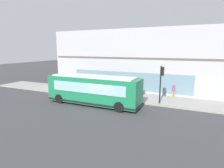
# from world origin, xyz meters

# --- Properties ---
(ground) EXTENTS (120.00, 120.00, 0.00)m
(ground) POSITION_xyz_m (0.00, 0.00, 0.00)
(ground) COLOR #38383A
(sidewalk_curb) EXTENTS (4.37, 40.00, 0.15)m
(sidewalk_curb) POSITION_xyz_m (4.78, 0.00, 0.07)
(sidewalk_curb) COLOR gray
(sidewalk_curb) RESTS_ON ground
(building_corner) EXTENTS (9.57, 23.36, 8.38)m
(building_corner) POSITION_xyz_m (11.72, 0.00, 4.19)
(building_corner) COLOR #A8A8AD
(building_corner) RESTS_ON ground
(city_bus_nearside) EXTENTS (2.62, 10.05, 3.07)m
(city_bus_nearside) POSITION_xyz_m (0.45, 1.45, 1.55)
(city_bus_nearside) COLOR #197247
(city_bus_nearside) RESTS_ON ground
(traffic_light_near_corner) EXTENTS (0.32, 0.49, 3.96)m
(traffic_light_near_corner) POSITION_xyz_m (3.26, -5.06, 2.91)
(traffic_light_near_corner) COLOR black
(traffic_light_near_corner) RESTS_ON sidewalk_curb
(fire_hydrant) EXTENTS (0.35, 0.35, 0.74)m
(fire_hydrant) POSITION_xyz_m (5.61, -0.61, 0.51)
(fire_hydrant) COLOR gold
(fire_hydrant) RESTS_ON sidewalk_curb
(pedestrian_walking_along_curb) EXTENTS (0.32, 0.32, 1.55)m
(pedestrian_walking_along_curb) POSITION_xyz_m (4.27, -1.42, 1.04)
(pedestrian_walking_along_curb) COLOR gold
(pedestrian_walking_along_curb) RESTS_ON sidewalk_curb
(pedestrian_by_light_pole) EXTENTS (0.32, 0.32, 1.68)m
(pedestrian_by_light_pole) POSITION_xyz_m (4.12, 6.05, 1.12)
(pedestrian_by_light_pole) COLOR #99994C
(pedestrian_by_light_pole) RESTS_ON sidewalk_curb
(pedestrian_near_building_entrance) EXTENTS (0.32, 0.32, 1.61)m
(pedestrian_near_building_entrance) POSITION_xyz_m (5.50, -2.39, 1.07)
(pedestrian_near_building_entrance) COLOR gold
(pedestrian_near_building_entrance) RESTS_ON sidewalk_curb
(pedestrian_near_hydrant) EXTENTS (0.32, 0.32, 1.64)m
(pedestrian_near_hydrant) POSITION_xyz_m (6.23, -6.00, 1.09)
(pedestrian_near_hydrant) COLOR #99994C
(pedestrian_near_hydrant) RESTS_ON sidewalk_curb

